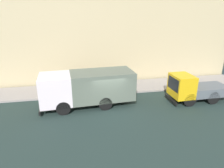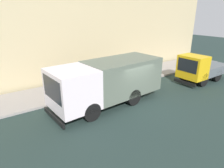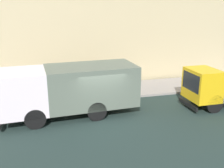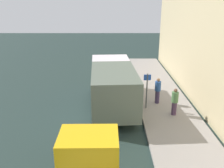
% 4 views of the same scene
% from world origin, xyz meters
% --- Properties ---
extents(ground, '(80.00, 80.00, 0.00)m').
position_xyz_m(ground, '(0.00, 0.00, 0.00)').
color(ground, '#21312D').
extents(sidewalk, '(3.44, 30.00, 0.15)m').
position_xyz_m(sidewalk, '(4.72, 0.00, 0.07)').
color(sidewalk, gray).
rests_on(sidewalk, ground).
extents(building_facade, '(0.50, 30.00, 10.79)m').
position_xyz_m(building_facade, '(6.94, 0.00, 5.40)').
color(building_facade, tan).
rests_on(building_facade, ground).
extents(large_utility_truck, '(3.05, 7.49, 2.75)m').
position_xyz_m(large_utility_truck, '(1.26, 1.58, 1.60)').
color(large_utility_truck, white).
rests_on(large_utility_truck, ground).
extents(small_flatbed_truck, '(2.09, 5.02, 2.37)m').
position_xyz_m(small_flatbed_truck, '(0.44, -7.19, 1.13)').
color(small_flatbed_truck, gold).
rests_on(small_flatbed_truck, ground).
extents(pedestrian_walking, '(0.55, 0.55, 1.72)m').
position_xyz_m(pedestrian_walking, '(4.23, 1.83, 1.05)').
color(pedestrian_walking, '#3E3153').
rests_on(pedestrian_walking, sidewalk).
extents(pedestrian_standing, '(0.55, 0.55, 1.65)m').
position_xyz_m(pedestrian_standing, '(4.93, 0.06, 1.01)').
color(pedestrian_standing, '#49334E').
rests_on(pedestrian_standing, sidewalk).
extents(street_sign_post, '(0.44, 0.08, 2.29)m').
position_xyz_m(street_sign_post, '(3.39, 1.00, 1.51)').
color(street_sign_post, '#4C5156').
rests_on(street_sign_post, sidewalk).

